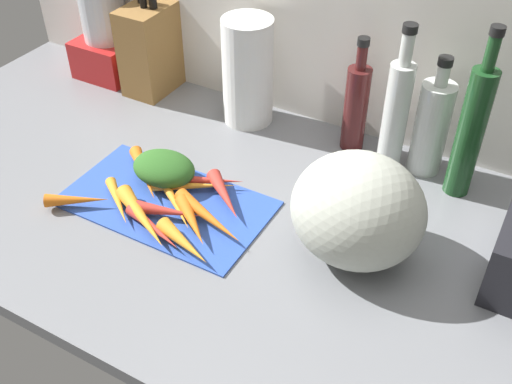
# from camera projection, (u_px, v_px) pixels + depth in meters

# --- Properties ---
(ground_plane) EXTENTS (1.70, 0.80, 0.03)m
(ground_plane) POSITION_uv_depth(u_px,v_px,m) (236.00, 214.00, 1.20)
(ground_plane) COLOR slate
(cutting_board) EXTENTS (0.40, 0.23, 0.01)m
(cutting_board) POSITION_uv_depth(u_px,v_px,m) (166.00, 202.00, 1.20)
(cutting_board) COLOR #2D51B7
(cutting_board) RESTS_ON ground_plane
(carrot_0) EXTENTS (0.15, 0.13, 0.03)m
(carrot_0) POSITION_uv_depth(u_px,v_px,m) (145.00, 174.00, 1.24)
(carrot_0) COLOR orange
(carrot_0) RESTS_ON cutting_board
(carrot_1) EXTENTS (0.13, 0.06, 0.03)m
(carrot_1) POSITION_uv_depth(u_px,v_px,m) (168.00, 211.00, 1.15)
(carrot_1) COLOR red
(carrot_1) RESTS_ON cutting_board
(carrot_2) EXTENTS (0.13, 0.07, 0.03)m
(carrot_2) POSITION_uv_depth(u_px,v_px,m) (184.00, 243.00, 1.08)
(carrot_2) COLOR orange
(carrot_2) RESTS_ON cutting_board
(carrot_3) EXTENTS (0.12, 0.10, 0.02)m
(carrot_3) POSITION_uv_depth(u_px,v_px,m) (118.00, 202.00, 1.17)
(carrot_3) COLOR orange
(carrot_3) RESTS_ON cutting_board
(carrot_4) EXTENTS (0.17, 0.12, 0.03)m
(carrot_4) POSITION_uv_depth(u_px,v_px,m) (142.00, 218.00, 1.13)
(carrot_4) COLOR orange
(carrot_4) RESTS_ON cutting_board
(carrot_5) EXTENTS (0.13, 0.11, 0.03)m
(carrot_5) POSITION_uv_depth(u_px,v_px,m) (224.00, 197.00, 1.18)
(carrot_5) COLOR red
(carrot_5) RESTS_ON cutting_board
(carrot_6) EXTENTS (0.12, 0.09, 0.03)m
(carrot_6) POSITION_uv_depth(u_px,v_px,m) (77.00, 200.00, 1.17)
(carrot_6) COLOR orange
(carrot_6) RESTS_ON cutting_board
(carrot_7) EXTENTS (0.18, 0.08, 0.03)m
(carrot_7) POSITION_uv_depth(u_px,v_px,m) (209.00, 217.00, 1.13)
(carrot_7) COLOR orange
(carrot_7) RESTS_ON cutting_board
(carrot_8) EXTENTS (0.17, 0.10, 0.03)m
(carrot_8) POSITION_uv_depth(u_px,v_px,m) (200.00, 180.00, 1.22)
(carrot_8) COLOR red
(carrot_8) RESTS_ON cutting_board
(carrot_9) EXTENTS (0.16, 0.10, 0.02)m
(carrot_9) POSITION_uv_depth(u_px,v_px,m) (193.00, 187.00, 1.21)
(carrot_9) COLOR orange
(carrot_9) RESTS_ON cutting_board
(carrot_10) EXTENTS (0.12, 0.11, 0.03)m
(carrot_10) POSITION_uv_depth(u_px,v_px,m) (192.00, 221.00, 1.12)
(carrot_10) COLOR orange
(carrot_10) RESTS_ON cutting_board
(carrot_11) EXTENTS (0.15, 0.07, 0.02)m
(carrot_11) POSITION_uv_depth(u_px,v_px,m) (153.00, 228.00, 1.11)
(carrot_11) COLOR red
(carrot_11) RESTS_ON cutting_board
(carrot_12) EXTENTS (0.13, 0.11, 0.02)m
(carrot_12) POSITION_uv_depth(u_px,v_px,m) (176.00, 204.00, 1.17)
(carrot_12) COLOR orange
(carrot_12) RESTS_ON cutting_board
(carrot_greens_pile) EXTENTS (0.13, 0.10, 0.06)m
(carrot_greens_pile) POSITION_uv_depth(u_px,v_px,m) (165.00, 167.00, 1.23)
(carrot_greens_pile) COLOR #2D6023
(carrot_greens_pile) RESTS_ON cutting_board
(winter_squash) EXTENTS (0.23, 0.22, 0.20)m
(winter_squash) POSITION_uv_depth(u_px,v_px,m) (357.00, 211.00, 1.03)
(winter_squash) COLOR #B2B7A8
(winter_squash) RESTS_ON ground_plane
(knife_block) EXTENTS (0.10, 0.14, 0.27)m
(knife_block) POSITION_uv_depth(u_px,v_px,m) (150.00, 48.00, 1.48)
(knife_block) COLOR olive
(knife_block) RESTS_ON ground_plane
(blender_appliance) EXTENTS (0.15, 0.15, 0.29)m
(blender_appliance) POSITION_uv_depth(u_px,v_px,m) (105.00, 28.00, 1.53)
(blender_appliance) COLOR red
(blender_appliance) RESTS_ON ground_plane
(paper_towel_roll) EXTENTS (0.11, 0.11, 0.25)m
(paper_towel_roll) POSITION_uv_depth(u_px,v_px,m) (248.00, 72.00, 1.36)
(paper_towel_roll) COLOR white
(paper_towel_roll) RESTS_ON ground_plane
(bottle_0) EXTENTS (0.05, 0.05, 0.26)m
(bottle_0) POSITION_uv_depth(u_px,v_px,m) (356.00, 106.00, 1.29)
(bottle_0) COLOR #471919
(bottle_0) RESTS_ON ground_plane
(bottle_1) EXTENTS (0.05, 0.05, 0.32)m
(bottle_1) POSITION_uv_depth(u_px,v_px,m) (396.00, 112.00, 1.22)
(bottle_1) COLOR silver
(bottle_1) RESTS_ON ground_plane
(bottle_2) EXTENTS (0.07, 0.07, 0.26)m
(bottle_2) POSITION_uv_depth(u_px,v_px,m) (431.00, 126.00, 1.22)
(bottle_2) COLOR silver
(bottle_2) RESTS_ON ground_plane
(bottle_3) EXTENTS (0.05, 0.05, 0.35)m
(bottle_3) POSITION_uv_depth(u_px,v_px,m) (471.00, 130.00, 1.14)
(bottle_3) COLOR #19421E
(bottle_3) RESTS_ON ground_plane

